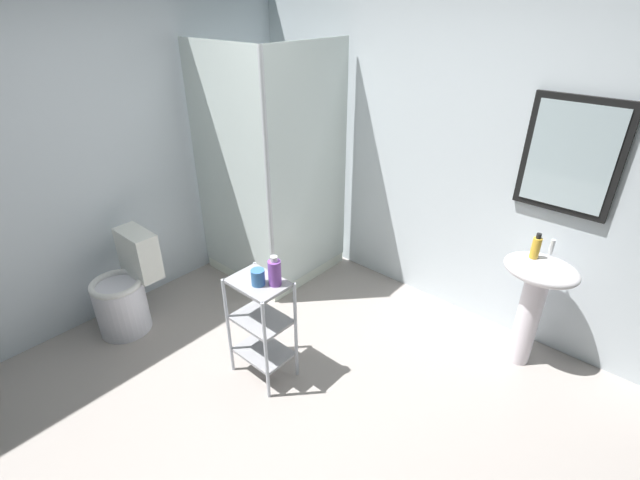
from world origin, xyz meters
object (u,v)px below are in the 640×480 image
object	(u,v)px
toilet	(126,292)
conditioner_bottle_purple	(275,272)
rinse_cup	(258,277)
pedestal_sink	(535,291)
hand_soap_bottle	(536,247)
storage_cart	(261,321)
shower_stall	(274,226)

from	to	relation	value
toilet	conditioner_bottle_purple	xyz separation A→B (m)	(1.24, 0.39, 0.51)
conditioner_bottle_purple	rinse_cup	xyz separation A→B (m)	(-0.07, -0.07, -0.04)
pedestal_sink	toilet	size ratio (longest dim) A/B	1.07
hand_soap_bottle	storage_cart	bearing A→B (deg)	-133.08
pedestal_sink	hand_soap_bottle	bearing A→B (deg)	-178.85
shower_stall	hand_soap_bottle	world-z (taller)	shower_stall
shower_stall	storage_cart	bearing A→B (deg)	-47.15
toilet	conditioner_bottle_purple	bearing A→B (deg)	17.52
shower_stall	pedestal_sink	xyz separation A→B (m)	(2.13, 0.32, 0.12)
hand_soap_bottle	rinse_cup	bearing A→B (deg)	-132.11
storage_cart	toilet	bearing A→B (deg)	-163.36
hand_soap_bottle	conditioner_bottle_purple	distance (m)	1.63
toilet	rinse_cup	bearing A→B (deg)	15.53
storage_cart	conditioner_bottle_purple	world-z (taller)	conditioner_bottle_purple
hand_soap_bottle	conditioner_bottle_purple	bearing A→B (deg)	-131.76
pedestal_sink	rinse_cup	bearing A→B (deg)	-133.59
conditioner_bottle_purple	rinse_cup	world-z (taller)	conditioner_bottle_purple
toilet	storage_cart	world-z (taller)	toilet
shower_stall	rinse_cup	distance (m)	1.36
hand_soap_bottle	shower_stall	bearing A→B (deg)	-171.14
toilet	storage_cart	xyz separation A→B (m)	(1.14, 0.34, 0.12)
pedestal_sink	storage_cart	world-z (taller)	pedestal_sink
hand_soap_bottle	conditioner_bottle_purple	size ratio (longest dim) A/B	0.89
toilet	rinse_cup	distance (m)	1.30
rinse_cup	conditioner_bottle_purple	bearing A→B (deg)	42.18
pedestal_sink	rinse_cup	distance (m)	1.79
pedestal_sink	rinse_cup	size ratio (longest dim) A/B	8.09
shower_stall	storage_cart	distance (m)	1.29
pedestal_sink	conditioner_bottle_purple	size ratio (longest dim) A/B	4.20
shower_stall	hand_soap_bottle	distance (m)	2.13
storage_cart	conditioner_bottle_purple	distance (m)	0.40
storage_cart	hand_soap_bottle	bearing A→B (deg)	46.92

